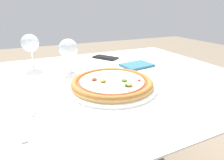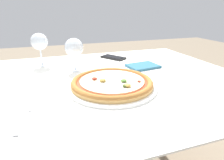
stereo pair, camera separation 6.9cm
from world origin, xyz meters
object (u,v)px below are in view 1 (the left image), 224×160
pizza_plate (112,83)px  cell_phone (105,57)px  dining_table (111,99)px  wine_glass_far_left (68,49)px  wine_glass_far_right (30,44)px  fork (29,120)px

pizza_plate → cell_phone: 0.43m
dining_table → wine_glass_far_left: bearing=133.4°
dining_table → cell_phone: (0.10, 0.31, 0.11)m
pizza_plate → wine_glass_far_right: (-0.25, 0.39, 0.10)m
dining_table → cell_phone: bearing=71.8°
pizza_plate → fork: pizza_plate is taller
fork → wine_glass_far_right: 0.52m
wine_glass_far_left → wine_glass_far_right: 0.21m
dining_table → pizza_plate: 0.16m
dining_table → pizza_plate: size_ratio=3.37×
wine_glass_far_left → fork: bearing=-117.6°
dining_table → wine_glass_far_right: wine_glass_far_right is taller
dining_table → wine_glass_far_left: wine_glass_far_left is taller
wine_glass_far_left → cell_phone: wine_glass_far_left is taller
wine_glass_far_left → cell_phone: size_ratio=0.96×
wine_glass_far_right → cell_phone: bearing=2.5°
fork → pizza_plate: bearing=21.2°
dining_table → fork: fork is taller
fork → wine_glass_far_left: size_ratio=1.12×
fork → wine_glass_far_left: bearing=62.4°
cell_phone → fork: bearing=-129.8°
pizza_plate → cell_phone: (0.14, 0.41, -0.01)m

